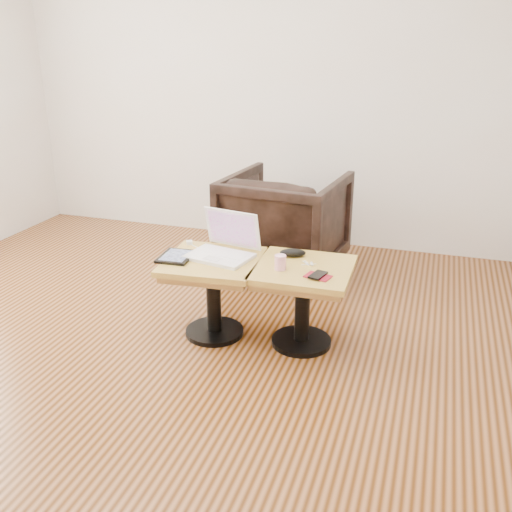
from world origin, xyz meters
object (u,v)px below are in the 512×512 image
(side_table_left, at_px, (213,278))
(laptop, at_px, (224,247))
(striped_cup, at_px, (280,262))
(armchair, at_px, (285,223))
(side_table_right, at_px, (303,287))

(side_table_left, relative_size, laptop, 1.41)
(striped_cup, height_order, armchair, armchair)
(laptop, height_order, striped_cup, laptop)
(side_table_left, bearing_deg, laptop, 55.74)
(striped_cup, bearing_deg, armchair, 103.88)
(side_table_right, relative_size, armchair, 0.65)
(side_table_right, xyz_separation_m, striped_cup, (-0.12, -0.08, 0.16))
(side_table_right, height_order, laptop, laptop)
(side_table_right, distance_m, striped_cup, 0.22)
(striped_cup, xyz_separation_m, armchair, (-0.28, 1.14, -0.15))
(side_table_left, bearing_deg, striped_cup, -9.11)
(side_table_right, distance_m, armchair, 1.14)
(side_table_right, height_order, armchair, armchair)
(side_table_right, bearing_deg, laptop, 175.60)
(laptop, bearing_deg, armchair, 95.94)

